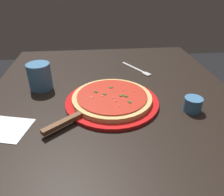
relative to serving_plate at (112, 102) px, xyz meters
The scene contains 8 objects.
restaurant_table 0.13m from the serving_plate, 13.38° to the right, with size 1.12×0.91×0.73m.
serving_plate is the anchor object (origin of this frame).
pizza 0.02m from the serving_plate, 142.28° to the left, with size 0.27×0.27×0.02m.
pizza_server 0.16m from the serving_plate, 128.85° to the left, with size 0.17×0.20×0.01m.
cup_tall_drink 0.29m from the serving_plate, 62.68° to the left, with size 0.09×0.09×0.10m, color teal.
cup_small_sauce 0.26m from the serving_plate, 105.67° to the right, with size 0.06×0.06×0.05m, color teal.
napkin_folded_right 0.34m from the serving_plate, 109.14° to the left, with size 0.11×0.14×0.00m, color white.
fork 0.31m from the serving_plate, 27.43° to the right, with size 0.17×0.11×0.00m.
Camera 1 is at (-0.66, 0.07, 1.12)m, focal length 34.74 mm.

